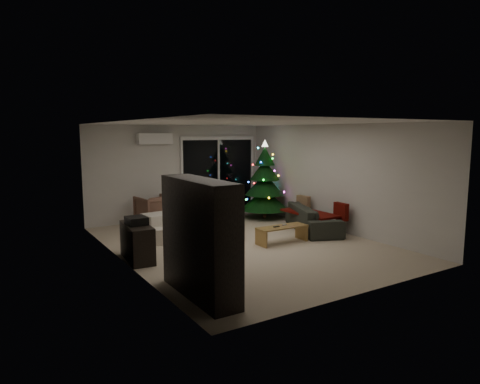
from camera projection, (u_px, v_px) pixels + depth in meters
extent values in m
plane|color=beige|center=(244.00, 244.00, 8.92)|extent=(6.50, 6.50, 0.00)
plane|color=white|center=(244.00, 123.00, 8.58)|extent=(6.50, 6.50, 0.00)
cube|color=silver|center=(179.00, 172.00, 11.48)|extent=(5.00, 0.02, 2.50)
cube|color=silver|center=(367.00, 208.00, 6.02)|extent=(5.00, 0.02, 2.50)
cube|color=silver|center=(123.00, 194.00, 7.44)|extent=(0.02, 6.50, 2.50)
cube|color=silver|center=(333.00, 178.00, 10.06)|extent=(0.02, 6.50, 2.50)
cube|color=black|center=(218.00, 177.00, 12.12)|extent=(2.20, 0.02, 2.10)
cube|color=white|center=(155.00, 139.00, 10.89)|extent=(0.90, 0.22, 0.28)
cube|color=#3F3833|center=(210.00, 212.00, 12.71)|extent=(2.60, 1.00, 0.10)
cube|color=white|center=(204.00, 192.00, 12.97)|extent=(2.20, 0.06, 1.00)
cube|color=black|center=(137.00, 242.00, 7.75)|extent=(0.48, 1.09, 0.66)
cube|color=black|center=(136.00, 221.00, 7.70)|extent=(0.33, 0.40, 0.14)
imported|color=brown|center=(155.00, 210.00, 10.70)|extent=(0.89, 0.92, 0.75)
cube|color=silver|center=(157.00, 225.00, 9.61)|extent=(0.61, 0.61, 0.49)
cube|color=silver|center=(152.00, 236.00, 8.88)|extent=(0.54, 0.47, 0.32)
cube|color=silver|center=(233.00, 233.00, 9.23)|extent=(0.42, 0.32, 0.29)
cylinder|color=black|center=(202.00, 218.00, 10.49)|extent=(0.45, 0.45, 0.44)
cylinder|color=black|center=(153.00, 190.00, 11.41)|extent=(0.25, 0.25, 1.59)
imported|color=#2C2E29|center=(313.00, 218.00, 10.09)|extent=(1.52, 2.18, 0.59)
cube|color=#5B0E04|center=(310.00, 213.00, 10.02)|extent=(0.63, 1.46, 0.05)
cube|color=#8A6D4E|center=(303.00, 203.00, 10.74)|extent=(0.15, 0.40, 0.39)
cube|color=#5B0E04|center=(341.00, 211.00, 9.65)|extent=(0.14, 0.40, 0.39)
cube|color=black|center=(276.00, 227.00, 8.88)|extent=(0.14, 0.04, 0.02)
cube|color=slate|center=(284.00, 225.00, 9.05)|extent=(0.14, 0.08, 0.02)
cone|color=#0D3414|center=(265.00, 179.00, 11.48)|extent=(1.66, 1.66, 2.11)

